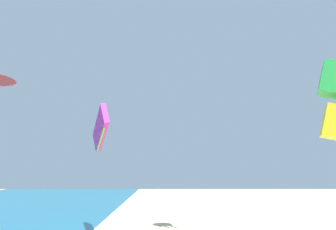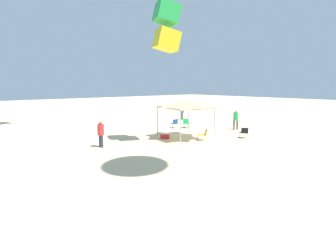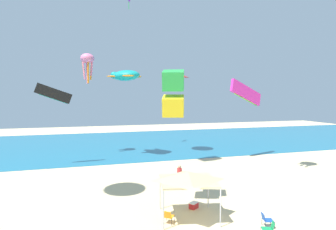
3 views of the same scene
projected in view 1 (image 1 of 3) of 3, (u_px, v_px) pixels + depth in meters
name	position (u px, v px, depth m)	size (l,w,h in m)	color
kite_parafoil_magenta	(100.00, 130.00, 25.72)	(5.26, 2.27, 3.30)	#E02D9E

